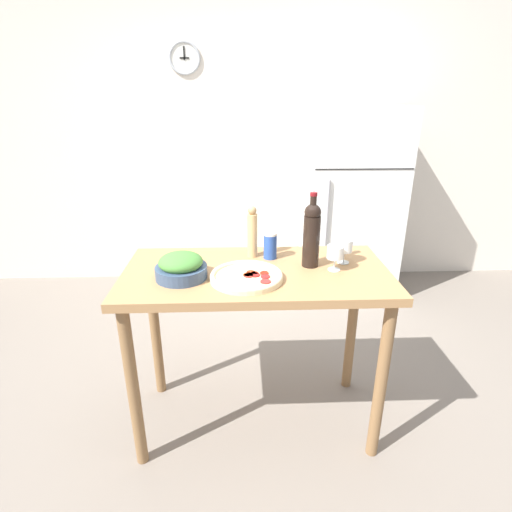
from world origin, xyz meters
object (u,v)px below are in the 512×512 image
(wine_bottle, at_px, (312,233))
(salt_canister, at_px, (270,245))
(wine_glass_near, at_px, (335,254))
(homemade_pizza, at_px, (247,276))
(wine_glass_far, at_px, (344,246))
(salad_bowl, at_px, (181,267))
(refrigerator, at_px, (350,204))
(pepper_mill, at_px, (252,233))

(wine_bottle, bearing_deg, salt_canister, 150.78)
(wine_glass_near, relative_size, homemade_pizza, 0.37)
(wine_glass_far, bearing_deg, wine_bottle, -170.06)
(salad_bowl, relative_size, salt_canister, 1.71)
(wine_bottle, distance_m, salt_canister, 0.24)
(wine_glass_far, bearing_deg, refrigerator, 73.69)
(refrigerator, relative_size, salt_canister, 11.75)
(salt_canister, bearing_deg, wine_glass_near, -29.11)
(wine_glass_far, bearing_deg, pepper_mill, 167.12)
(salad_bowl, distance_m, homemade_pizza, 0.30)
(wine_glass_far, xyz_separation_m, salt_canister, (-0.36, 0.07, -0.02))
(homemade_pizza, bearing_deg, wine_bottle, 25.48)
(wine_glass_far, height_order, homemade_pizza, wine_glass_far)
(salad_bowl, height_order, salt_canister, salt_canister)
(refrigerator, height_order, salt_canister, refrigerator)
(salad_bowl, bearing_deg, wine_bottle, 10.89)
(wine_bottle, height_order, homemade_pizza, wine_bottle)
(wine_bottle, xyz_separation_m, wine_glass_far, (0.17, 0.03, -0.08))
(refrigerator, xyz_separation_m, wine_bottle, (-0.62, -1.56, 0.26))
(wine_glass_far, height_order, salt_canister, salt_canister)
(wine_glass_near, distance_m, pepper_mill, 0.43)
(wine_glass_far, height_order, pepper_mill, pepper_mill)
(wine_bottle, distance_m, salad_bowl, 0.63)
(pepper_mill, height_order, salt_canister, pepper_mill)
(wine_bottle, height_order, wine_glass_far, wine_bottle)
(wine_glass_far, height_order, salad_bowl, wine_glass_far)
(wine_bottle, height_order, wine_glass_near, wine_bottle)
(wine_glass_near, height_order, pepper_mill, pepper_mill)
(refrigerator, relative_size, wine_bottle, 4.43)
(salt_canister, bearing_deg, salad_bowl, -152.14)
(wine_glass_far, xyz_separation_m, homemade_pizza, (-0.48, -0.18, -0.07))
(refrigerator, height_order, salad_bowl, refrigerator)
(wine_bottle, bearing_deg, wine_glass_far, 9.94)
(refrigerator, bearing_deg, homemade_pizza, -118.55)
(wine_glass_near, height_order, wine_glass_far, same)
(pepper_mill, relative_size, homemade_pizza, 0.81)
(wine_bottle, xyz_separation_m, pepper_mill, (-0.28, 0.13, -0.04))
(wine_bottle, relative_size, wine_glass_near, 2.98)
(refrigerator, height_order, wine_bottle, refrigerator)
(wine_glass_near, relative_size, pepper_mill, 0.46)
(homemade_pizza, bearing_deg, pepper_mill, 82.92)
(refrigerator, relative_size, wine_glass_near, 13.23)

